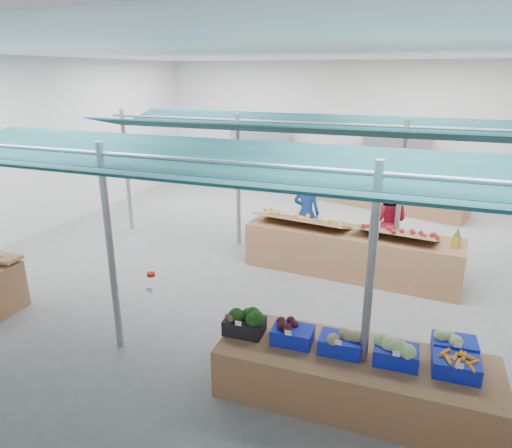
# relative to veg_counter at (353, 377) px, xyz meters

# --- Properties ---
(floor) EXTENTS (13.00, 13.00, 0.00)m
(floor) POSITION_rel_veg_counter_xyz_m (-2.40, 3.96, -0.32)
(floor) COLOR slate
(floor) RESTS_ON ground
(hall) EXTENTS (13.00, 13.00, 13.00)m
(hall) POSITION_rel_veg_counter_xyz_m (-2.40, 5.40, 2.32)
(hall) COLOR silver
(hall) RESTS_ON ground
(pole_grid) EXTENTS (10.00, 4.60, 3.00)m
(pole_grid) POSITION_rel_veg_counter_xyz_m (-1.65, 2.21, 1.49)
(pole_grid) COLOR gray
(pole_grid) RESTS_ON floor
(awnings) EXTENTS (9.50, 7.08, 0.30)m
(awnings) POSITION_rel_veg_counter_xyz_m (-1.65, 2.21, 2.46)
(awnings) COLOR black
(awnings) RESTS_ON pole_grid
(back_shelving_left) EXTENTS (2.00, 0.50, 2.00)m
(back_shelving_left) POSITION_rel_veg_counter_xyz_m (-4.90, 9.96, 0.68)
(back_shelving_left) COLOR #B23F33
(back_shelving_left) RESTS_ON floor
(back_shelving_right) EXTENTS (2.00, 0.50, 2.00)m
(back_shelving_right) POSITION_rel_veg_counter_xyz_m (-0.40, 9.96, 0.68)
(back_shelving_right) COLOR #B23F33
(back_shelving_right) RESTS_ON floor
(veg_counter) EXTENTS (3.32, 1.16, 0.64)m
(veg_counter) POSITION_rel_veg_counter_xyz_m (0.00, 0.00, 0.00)
(veg_counter) COLOR #8B5F3C
(veg_counter) RESTS_ON floor
(fruit_counter) EXTENTS (4.21, 1.28, 0.89)m
(fruit_counter) POSITION_rel_veg_counter_xyz_m (-0.69, 3.71, 0.12)
(fruit_counter) COLOR #8B5F3C
(fruit_counter) RESTS_ON floor
(far_counter) EXTENTS (5.05, 2.46, 0.90)m
(far_counter) POSITION_rel_veg_counter_xyz_m (-0.71, 8.85, 0.13)
(far_counter) COLOR #8B5F3C
(far_counter) RESTS_ON floor
(vendor_left) EXTENTS (0.63, 0.44, 1.66)m
(vendor_left) POSITION_rel_veg_counter_xyz_m (-1.89, 4.81, 0.51)
(vendor_left) COLOR navy
(vendor_left) RESTS_ON floor
(vendor_right) EXTENTS (0.85, 0.68, 1.66)m
(vendor_right) POSITION_rel_veg_counter_xyz_m (-0.09, 4.81, 0.51)
(vendor_right) COLOR maroon
(vendor_right) RESTS_ON floor
(crate_broccoli) EXTENTS (0.51, 0.41, 0.35)m
(crate_broccoli) POSITION_rel_veg_counter_xyz_m (-1.42, -0.03, 0.48)
(crate_broccoli) COLOR black
(crate_broccoli) RESTS_ON veg_counter
(crate_beets) EXTENTS (0.51, 0.41, 0.29)m
(crate_beets) POSITION_rel_veg_counter_xyz_m (-0.78, -0.01, 0.45)
(crate_beets) COLOR #101EB5
(crate_beets) RESTS_ON veg_counter
(crate_celeriac) EXTENTS (0.51, 0.41, 0.31)m
(crate_celeriac) POSITION_rel_veg_counter_xyz_m (-0.18, -0.00, 0.47)
(crate_celeriac) COLOR #101EB5
(crate_celeriac) RESTS_ON veg_counter
(crate_cabbage) EXTENTS (0.51, 0.41, 0.35)m
(crate_cabbage) POSITION_rel_veg_counter_xyz_m (0.46, 0.01, 0.48)
(crate_cabbage) COLOR #101EB5
(crate_cabbage) RESTS_ON veg_counter
(crate_carrots) EXTENTS (0.51, 0.41, 0.29)m
(crate_carrots) POSITION_rel_veg_counter_xyz_m (1.10, 0.02, 0.43)
(crate_carrots) COLOR #101EB5
(crate_carrots) RESTS_ON veg_counter
(sparrow) EXTENTS (0.12, 0.09, 0.11)m
(sparrow) POSITION_rel_veg_counter_xyz_m (-1.56, -0.14, 0.57)
(sparrow) COLOR brown
(sparrow) RESTS_ON crate_broccoli
(pole_ribbon) EXTENTS (0.12, 0.12, 0.28)m
(pole_ribbon) POSITION_rel_veg_counter_xyz_m (-2.96, 0.22, 0.76)
(pole_ribbon) COLOR #AC170B
(pole_ribbon) RESTS_ON pole_grid
(apple_heap_yellow) EXTENTS (1.98, 0.97, 0.27)m
(apple_heap_yellow) POSITION_rel_veg_counter_xyz_m (-1.69, 3.68, 0.73)
(apple_heap_yellow) COLOR #997247
(apple_heap_yellow) RESTS_ON fruit_counter
(apple_heap_red) EXTENTS (1.58, 0.91, 0.27)m
(apple_heap_red) POSITION_rel_veg_counter_xyz_m (0.14, 3.55, 0.73)
(apple_heap_red) COLOR #997247
(apple_heap_red) RESTS_ON fruit_counter
(pineapple) EXTENTS (0.14, 0.14, 0.39)m
(pineapple) POSITION_rel_veg_counter_xyz_m (1.17, 3.48, 0.75)
(pineapple) COLOR #8C6019
(pineapple) RESTS_ON fruit_counter
(crate_extra) EXTENTS (0.53, 0.42, 0.32)m
(crate_extra) POSITION_rel_veg_counter_xyz_m (1.09, 0.43, 0.47)
(crate_extra) COLOR #101EB5
(crate_extra) RESTS_ON veg_counter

